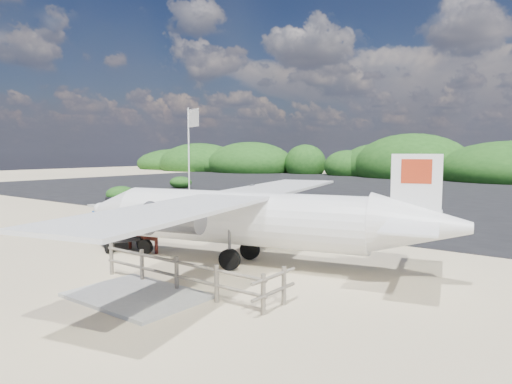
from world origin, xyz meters
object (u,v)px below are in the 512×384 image
at_px(baggage_cart, 119,246).
at_px(flagpole, 190,236).
at_px(aircraft_small, 334,184).
at_px(crew_c, 236,216).
at_px(signboard, 143,251).
at_px(aircraft_large, 488,206).
at_px(crew_b, 198,213).
at_px(crew_a, 183,213).

xyz_separation_m(baggage_cart, flagpole, (0.79, 3.32, 0.00)).
bearing_deg(aircraft_small, flagpole, 75.15).
bearing_deg(crew_c, signboard, 61.86).
xyz_separation_m(baggage_cart, aircraft_large, (9.62, 24.17, 0.00)).
bearing_deg(baggage_cart, crew_b, 113.99).
distance_m(signboard, crew_a, 4.09).
height_order(crew_b, aircraft_small, crew_b).
height_order(flagpole, crew_a, flagpole).
relative_size(flagpole, signboard, 3.38).
distance_m(signboard, aircraft_large, 25.51).
bearing_deg(baggage_cart, signboard, 21.94).
distance_m(flagpole, aircraft_small, 35.97).
bearing_deg(crew_b, crew_a, 102.91).
xyz_separation_m(signboard, aircraft_small, (-11.10, 37.84, 0.00)).
bearing_deg(baggage_cart, aircraft_small, 127.87).
bearing_deg(aircraft_large, signboard, 57.94).
height_order(crew_c, aircraft_large, aircraft_large).
relative_size(baggage_cart, aircraft_small, 0.47).
bearing_deg(crew_b, aircraft_small, -63.94).
bearing_deg(crew_a, signboard, 93.99).
relative_size(crew_b, aircraft_small, 0.25).
distance_m(flagpole, aircraft_large, 22.64).
height_order(signboard, crew_a, crew_a).
distance_m(crew_b, aircraft_large, 21.76).
height_order(baggage_cart, crew_a, crew_a).
relative_size(baggage_cart, signboard, 1.84).
relative_size(flagpole, crew_a, 3.05).
height_order(crew_a, aircraft_small, crew_a).
xyz_separation_m(signboard, crew_a, (-1.56, 3.66, 0.97)).
bearing_deg(crew_a, aircraft_small, -93.56).
height_order(signboard, crew_b, crew_b).
bearing_deg(flagpole, crew_b, 120.94).
distance_m(flagpole, signboard, 3.47).
height_order(crew_a, aircraft_large, aircraft_large).
distance_m(flagpole, crew_a, 1.26).
bearing_deg(crew_a, flagpole, 140.44).
height_order(baggage_cart, aircraft_small, aircraft_small).
xyz_separation_m(flagpole, crew_a, (-0.76, 0.28, 0.97)).
height_order(signboard, aircraft_small, aircraft_small).
relative_size(signboard, aircraft_large, 0.11).
distance_m(crew_a, crew_c, 2.56).
relative_size(baggage_cart, flagpole, 0.54).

